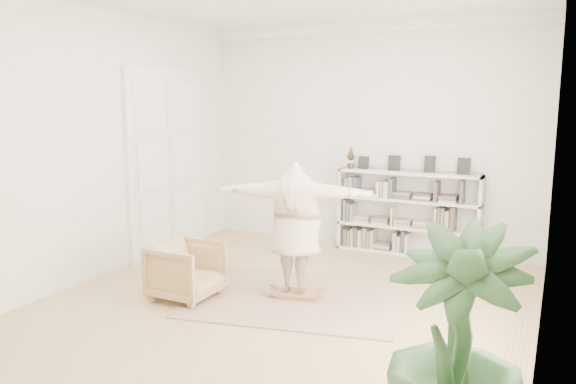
% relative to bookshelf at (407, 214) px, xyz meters
% --- Properties ---
extents(floor, '(6.00, 6.00, 0.00)m').
position_rel_bookshelf_xyz_m(floor, '(-0.74, -2.82, -0.64)').
color(floor, '#A58055').
rests_on(floor, ground).
extents(room_shell, '(6.00, 6.00, 6.00)m').
position_rel_bookshelf_xyz_m(room_shell, '(-0.74, 0.12, 2.87)').
color(room_shell, silver).
rests_on(room_shell, floor).
extents(doors, '(0.09, 1.78, 2.92)m').
position_rel_bookshelf_xyz_m(doors, '(-3.45, -1.52, 0.76)').
color(doors, white).
rests_on(doors, floor).
extents(bookshelf, '(2.20, 0.35, 1.64)m').
position_rel_bookshelf_xyz_m(bookshelf, '(0.00, 0.00, 0.00)').
color(bookshelf, silver).
rests_on(bookshelf, floor).
extents(armchair, '(0.77, 0.75, 0.69)m').
position_rel_bookshelf_xyz_m(armchair, '(-1.92, -3.15, -0.29)').
color(armchair, tan).
rests_on(armchair, floor).
extents(rug, '(2.85, 2.46, 0.02)m').
position_rel_bookshelf_xyz_m(rug, '(-0.71, -2.58, -0.63)').
color(rug, tan).
rests_on(rug, floor).
extents(rocker_board, '(0.53, 0.38, 0.10)m').
position_rel_bookshelf_xyz_m(rocker_board, '(-0.71, -2.58, -0.57)').
color(rocker_board, brown).
rests_on(rocker_board, rug).
extents(person, '(2.03, 0.92, 1.60)m').
position_rel_bookshelf_xyz_m(person, '(-0.71, -2.58, 0.29)').
color(person, beige).
rests_on(person, rocker_board).
extents(houseplant, '(1.02, 1.02, 1.62)m').
position_rel_bookshelf_xyz_m(houseplant, '(1.56, -4.95, 0.17)').
color(houseplant, '#2C5128').
rests_on(houseplant, floor).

